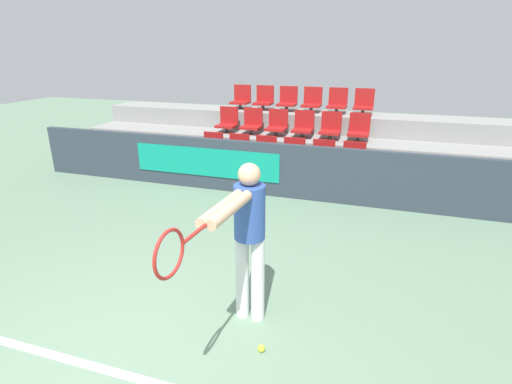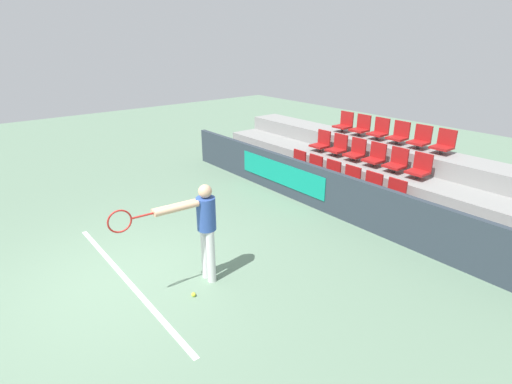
% 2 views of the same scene
% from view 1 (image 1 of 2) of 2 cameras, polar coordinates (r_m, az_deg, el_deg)
% --- Properties ---
extents(ground_plane, '(30.00, 30.00, 0.00)m').
position_cam_1_polar(ground_plane, '(3.72, -19.56, -24.02)').
color(ground_plane, slate).
extents(court_baseline, '(4.23, 0.08, 0.01)m').
position_cam_1_polar(court_baseline, '(3.75, -18.88, -23.33)').
color(court_baseline, white).
rests_on(court_baseline, ground).
extents(barrier_wall, '(9.50, 0.14, 0.95)m').
position_cam_1_polar(barrier_wall, '(7.04, 1.74, 3.26)').
color(barrier_wall, '#2D3842').
rests_on(barrier_wall, ground).
extents(bleacher_tier_front, '(9.10, 0.87, 0.38)m').
position_cam_1_polar(bleacher_tier_front, '(7.60, 3.00, 2.27)').
color(bleacher_tier_front, gray).
rests_on(bleacher_tier_front, ground).
extents(bleacher_tier_middle, '(9.10, 0.87, 0.77)m').
position_cam_1_polar(bleacher_tier_middle, '(8.35, 4.58, 5.26)').
color(bleacher_tier_middle, gray).
rests_on(bleacher_tier_middle, ground).
extents(bleacher_tier_back, '(9.10, 0.87, 1.15)m').
position_cam_1_polar(bleacher_tier_back, '(9.13, 5.91, 7.74)').
color(bleacher_tier_back, gray).
rests_on(bleacher_tier_back, ground).
extents(stadium_chair_0, '(0.41, 0.38, 0.53)m').
position_cam_1_polar(stadium_chair_0, '(8.03, -6.33, 6.25)').
color(stadium_chair_0, '#333333').
rests_on(stadium_chair_0, bleacher_tier_front).
extents(stadium_chair_1, '(0.41, 0.38, 0.53)m').
position_cam_1_polar(stadium_chair_1, '(7.83, -2.61, 5.98)').
color(stadium_chair_1, '#333333').
rests_on(stadium_chair_1, bleacher_tier_front).
extents(stadium_chair_2, '(0.41, 0.38, 0.53)m').
position_cam_1_polar(stadium_chair_2, '(7.66, 1.28, 5.68)').
color(stadium_chair_2, '#333333').
rests_on(stadium_chair_2, bleacher_tier_front).
extents(stadium_chair_3, '(0.41, 0.38, 0.53)m').
position_cam_1_polar(stadium_chair_3, '(7.52, 5.32, 5.33)').
color(stadium_chair_3, '#333333').
rests_on(stadium_chair_3, bleacher_tier_front).
extents(stadium_chair_4, '(0.41, 0.38, 0.53)m').
position_cam_1_polar(stadium_chair_4, '(7.43, 9.48, 4.95)').
color(stadium_chair_4, '#333333').
rests_on(stadium_chair_4, bleacher_tier_front).
extents(stadium_chair_5, '(0.41, 0.38, 0.53)m').
position_cam_1_polar(stadium_chair_5, '(7.37, 13.73, 4.53)').
color(stadium_chair_5, '#333333').
rests_on(stadium_chair_5, bleacher_tier_front).
extents(stadium_chair_6, '(0.41, 0.38, 0.53)m').
position_cam_1_polar(stadium_chair_6, '(8.74, -4.08, 10.02)').
color(stadium_chair_6, '#333333').
rests_on(stadium_chair_6, bleacher_tier_middle).
extents(stadium_chair_7, '(0.41, 0.38, 0.53)m').
position_cam_1_polar(stadium_chair_7, '(8.55, -0.60, 9.84)').
color(stadium_chair_7, '#333333').
rests_on(stadium_chair_7, bleacher_tier_middle).
extents(stadium_chair_8, '(0.41, 0.38, 0.53)m').
position_cam_1_polar(stadium_chair_8, '(8.39, 3.03, 9.62)').
color(stadium_chair_8, '#333333').
rests_on(stadium_chair_8, bleacher_tier_middle).
extents(stadium_chair_9, '(0.41, 0.38, 0.53)m').
position_cam_1_polar(stadium_chair_9, '(8.27, 6.77, 9.35)').
color(stadium_chair_9, '#333333').
rests_on(stadium_chair_9, bleacher_tier_middle).
extents(stadium_chair_10, '(0.41, 0.38, 0.53)m').
position_cam_1_polar(stadium_chair_10, '(8.18, 10.60, 9.04)').
color(stadium_chair_10, '#333333').
rests_on(stadium_chair_10, bleacher_tier_middle).
extents(stadium_chair_11, '(0.41, 0.38, 0.53)m').
position_cam_1_polar(stadium_chair_11, '(8.13, 14.49, 8.68)').
color(stadium_chair_11, '#333333').
rests_on(stadium_chair_11, bleacher_tier_middle).
extents(stadium_chair_12, '(0.41, 0.38, 0.53)m').
position_cam_1_polar(stadium_chair_12, '(9.48, -2.14, 13.20)').
color(stadium_chair_12, '#333333').
rests_on(stadium_chair_12, bleacher_tier_back).
extents(stadium_chair_13, '(0.41, 0.38, 0.53)m').
position_cam_1_polar(stadium_chair_13, '(9.31, 1.14, 13.08)').
color(stadium_chair_13, '#333333').
rests_on(stadium_chair_13, bleacher_tier_back).
extents(stadium_chair_14, '(0.41, 0.38, 0.53)m').
position_cam_1_polar(stadium_chair_14, '(9.17, 4.52, 12.91)').
color(stadium_chair_14, '#333333').
rests_on(stadium_chair_14, bleacher_tier_back).
extents(stadium_chair_15, '(0.41, 0.38, 0.53)m').
position_cam_1_polar(stadium_chair_15, '(9.06, 8.00, 12.69)').
color(stadium_chair_15, '#333333').
rests_on(stadium_chair_15, bleacher_tier_back).
extents(stadium_chair_16, '(0.41, 0.38, 0.53)m').
position_cam_1_polar(stadium_chair_16, '(8.98, 11.55, 12.42)').
color(stadium_chair_16, '#333333').
rests_on(stadium_chair_16, bleacher_tier_back).
extents(stadium_chair_17, '(0.41, 0.38, 0.53)m').
position_cam_1_polar(stadium_chair_17, '(8.93, 15.13, 12.11)').
color(stadium_chair_17, '#333333').
rests_on(stadium_chair_17, bleacher_tier_back).
extents(tennis_player, '(0.29, 1.55, 1.58)m').
position_cam_1_polar(tennis_player, '(3.57, -1.49, -5.74)').
color(tennis_player, silver).
rests_on(tennis_player, ground).
extents(tennis_ball, '(0.07, 0.07, 0.07)m').
position_cam_1_polar(tennis_ball, '(3.75, 0.75, -21.43)').
color(tennis_ball, '#CCDB33').
rests_on(tennis_ball, ground).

